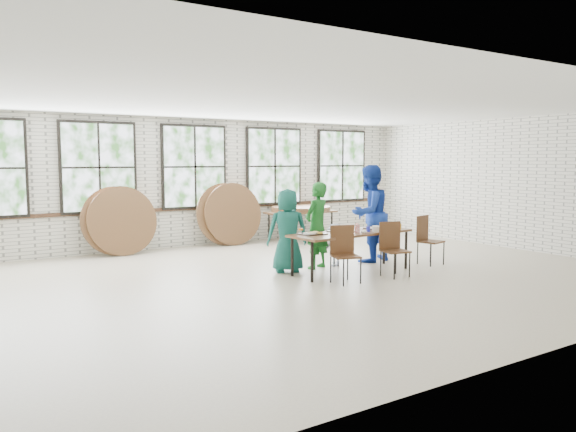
% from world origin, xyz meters
% --- Properties ---
extents(room, '(12.00, 12.00, 12.00)m').
position_xyz_m(room, '(0.00, 4.44, 1.83)').
color(room, '#C2B89A').
rests_on(room, ground).
extents(dining_table, '(2.46, 0.99, 0.74)m').
position_xyz_m(dining_table, '(1.07, -0.04, 0.69)').
color(dining_table, brown).
rests_on(dining_table, ground).
extents(chair_near_left, '(0.53, 0.52, 0.95)m').
position_xyz_m(chair_near_left, '(0.45, -0.61, 0.56)').
color(chair_near_left, '#51311B').
rests_on(chair_near_left, ground).
extents(chair_near_right, '(0.49, 0.48, 0.95)m').
position_xyz_m(chair_near_right, '(1.50, -0.67, 0.56)').
color(chair_near_right, '#51311B').
rests_on(chair_near_right, ground).
extents(chair_spare, '(0.51, 0.49, 0.95)m').
position_xyz_m(chair_spare, '(2.85, -0.20, 0.56)').
color(chair_spare, '#51311B').
rests_on(chair_spare, ground).
extents(adult_teal, '(0.87, 0.72, 1.52)m').
position_xyz_m(adult_teal, '(0.12, 0.61, 0.76)').
color(adult_teal, '#165748').
rests_on(adult_teal, ground).
extents(adult_green, '(0.69, 0.57, 1.62)m').
position_xyz_m(adult_green, '(0.78, 0.61, 0.81)').
color(adult_green, '#1A6321').
rests_on(adult_green, ground).
extents(toddler, '(0.54, 0.32, 0.82)m').
position_xyz_m(toddler, '(1.21, 0.61, 0.41)').
color(toddler, '#152242').
rests_on(toddler, ground).
extents(adult_blue, '(1.07, 0.90, 1.94)m').
position_xyz_m(adult_blue, '(2.07, 0.61, 0.97)').
color(adult_blue, '#16359E').
rests_on(adult_blue, ground).
extents(storage_table, '(1.81, 0.78, 0.74)m').
position_xyz_m(storage_table, '(2.63, 3.84, 0.69)').
color(storage_table, brown).
rests_on(storage_table, ground).
extents(tabletop_clutter, '(2.04, 0.61, 0.11)m').
position_xyz_m(tabletop_clutter, '(1.16, -0.07, 0.77)').
color(tabletop_clutter, black).
rests_on(tabletop_clutter, dining_table).
extents(round_tops_stacked, '(1.50, 1.50, 0.13)m').
position_xyz_m(round_tops_stacked, '(2.63, 3.84, 0.80)').
color(round_tops_stacked, brown).
rests_on(round_tops_stacked, storage_table).
extents(round_tops_leaning, '(4.27, 0.46, 1.49)m').
position_xyz_m(round_tops_leaning, '(-0.57, 4.12, 0.73)').
color(round_tops_leaning, brown).
rests_on(round_tops_leaning, ground).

